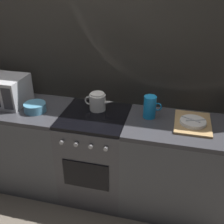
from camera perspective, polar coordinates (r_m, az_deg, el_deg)
The scene contains 10 objects.
ground_plane at distance 2.97m, azimuth -3.22°, elevation -16.03°, with size 8.00×8.00×0.00m, color #6B6054.
back_wall at distance 2.59m, azimuth -1.85°, elevation 8.60°, with size 3.60×0.05×2.40m.
counter_left at distance 3.03m, azimuth -20.09°, elevation -6.07°, with size 1.20×0.60×0.90m.
stove_unit at distance 2.67m, azimuth -3.49°, elevation -9.11°, with size 0.60×0.63×0.90m.
counter_right at distance 2.60m, azimuth 16.28°, elevation -11.64°, with size 1.20×0.60×0.90m.
microwave at distance 2.79m, azimuth -22.32°, elevation 4.33°, with size 0.46×0.35×0.27m.
kettle at distance 2.48m, azimuth -3.03°, elevation 2.21°, with size 0.28×0.15×0.17m.
mixing_bowl at distance 2.57m, azimuth -16.02°, elevation 0.96°, with size 0.20×0.20×0.08m, color teal.
pitcher at distance 2.36m, azimuth 8.06°, elevation 1.08°, with size 0.16×0.11×0.20m.
dish_pile at distance 2.37m, azimuth 16.77°, elevation -2.17°, with size 0.30×0.40×0.06m.
Camera 1 is at (0.67, -2.02, 2.06)m, focal length 43.05 mm.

